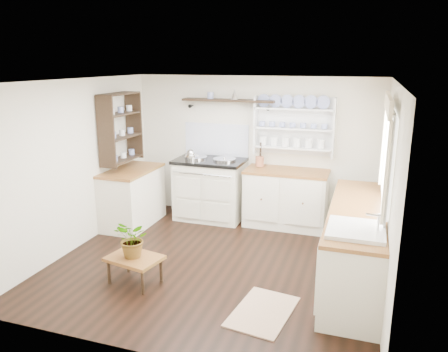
# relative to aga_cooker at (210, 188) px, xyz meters

# --- Properties ---
(floor) EXTENTS (4.00, 3.80, 0.01)m
(floor) POSITION_rel_aga_cooker_xyz_m (0.64, -1.57, -0.50)
(floor) COLOR black
(floor) RESTS_ON ground
(wall_back) EXTENTS (4.00, 0.02, 2.30)m
(wall_back) POSITION_rel_aga_cooker_xyz_m (0.64, 0.33, 0.65)
(wall_back) COLOR #EDE7CD
(wall_back) RESTS_ON ground
(wall_right) EXTENTS (0.02, 3.80, 2.30)m
(wall_right) POSITION_rel_aga_cooker_xyz_m (2.64, -1.57, 0.65)
(wall_right) COLOR #EDE7CD
(wall_right) RESTS_ON ground
(wall_left) EXTENTS (0.02, 3.80, 2.30)m
(wall_left) POSITION_rel_aga_cooker_xyz_m (-1.36, -1.57, 0.65)
(wall_left) COLOR #EDE7CD
(wall_left) RESTS_ON ground
(ceiling) EXTENTS (4.00, 3.80, 0.01)m
(ceiling) POSITION_rel_aga_cooker_xyz_m (0.64, -1.57, 1.80)
(ceiling) COLOR white
(ceiling) RESTS_ON wall_back
(window) EXTENTS (0.08, 1.55, 1.22)m
(window) POSITION_rel_aga_cooker_xyz_m (2.59, -1.42, 1.06)
(window) COLOR white
(window) RESTS_ON wall_right
(aga_cooker) EXTENTS (1.11, 0.77, 1.02)m
(aga_cooker) POSITION_rel_aga_cooker_xyz_m (0.00, 0.00, 0.00)
(aga_cooker) COLOR silver
(aga_cooker) RESTS_ON floor
(back_cabinets) EXTENTS (1.27, 0.63, 0.90)m
(back_cabinets) POSITION_rel_aga_cooker_xyz_m (1.24, 0.03, -0.04)
(back_cabinets) COLOR silver
(back_cabinets) RESTS_ON floor
(right_cabinets) EXTENTS (0.62, 2.43, 0.90)m
(right_cabinets) POSITION_rel_aga_cooker_xyz_m (2.34, -1.47, -0.04)
(right_cabinets) COLOR silver
(right_cabinets) RESTS_ON floor
(belfast_sink) EXTENTS (0.55, 0.60, 0.45)m
(belfast_sink) POSITION_rel_aga_cooker_xyz_m (2.34, -2.22, 0.30)
(belfast_sink) COLOR white
(belfast_sink) RESTS_ON right_cabinets
(left_cabinets) EXTENTS (0.62, 1.13, 0.90)m
(left_cabinets) POSITION_rel_aga_cooker_xyz_m (-1.06, -0.67, -0.04)
(left_cabinets) COLOR silver
(left_cabinets) RESTS_ON floor
(plate_rack) EXTENTS (1.20, 0.22, 0.90)m
(plate_rack) POSITION_rel_aga_cooker_xyz_m (1.29, 0.29, 1.05)
(plate_rack) COLOR white
(plate_rack) RESTS_ON wall_back
(high_shelf) EXTENTS (1.50, 0.29, 0.16)m
(high_shelf) POSITION_rel_aga_cooker_xyz_m (0.24, 0.21, 1.40)
(high_shelf) COLOR black
(high_shelf) RESTS_ON wall_back
(left_shelving) EXTENTS (0.28, 0.80, 1.05)m
(left_shelving) POSITION_rel_aga_cooker_xyz_m (-1.20, -0.67, 1.05)
(left_shelving) COLOR black
(left_shelving) RESTS_ON wall_left
(kettle) EXTENTS (0.18, 0.18, 0.22)m
(kettle) POSITION_rel_aga_cooker_xyz_m (-0.28, -0.12, 0.54)
(kettle) COLOR silver
(kettle) RESTS_ON aga_cooker
(utensil_crock) EXTENTS (0.13, 0.13, 0.16)m
(utensil_crock) POSITION_rel_aga_cooker_xyz_m (0.79, 0.11, 0.48)
(utensil_crock) COLOR #A25B3B
(utensil_crock) RESTS_ON back_cabinets
(center_table) EXTENTS (0.68, 0.54, 0.33)m
(center_table) POSITION_rel_aga_cooker_xyz_m (-0.08, -2.35, -0.22)
(center_table) COLOR brown
(center_table) RESTS_ON floor
(potted_plant) EXTENTS (0.51, 0.49, 0.44)m
(potted_plant) POSITION_rel_aga_cooker_xyz_m (-0.08, -2.35, 0.05)
(potted_plant) COLOR #3F7233
(potted_plant) RESTS_ON center_table
(floor_rug) EXTENTS (0.66, 0.92, 0.02)m
(floor_rug) POSITION_rel_aga_cooker_xyz_m (1.49, -2.50, -0.50)
(floor_rug) COLOR #A0775D
(floor_rug) RESTS_ON floor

